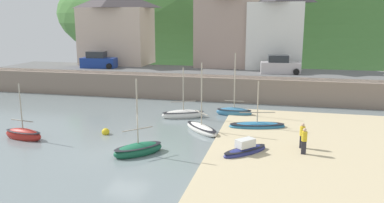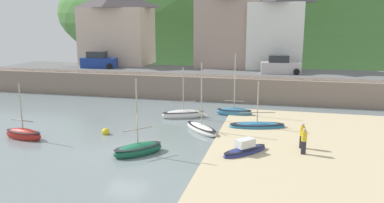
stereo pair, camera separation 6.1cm
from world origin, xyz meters
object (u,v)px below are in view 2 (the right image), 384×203
object	(u,v)px
waterfront_building_left	(117,27)
sailboat_far_left	(245,150)
dinghy_open_wooden	(23,134)
sailboat_white_hull	(183,114)
rowboat_small_beached	(257,126)
parked_car_by_wall	(280,66)
waterfront_building_centre	(230,24)
sailboat_nearest_shore	(201,128)
mooring_buoy	(106,132)
motorboat_with_cabin	(234,112)
parked_car_near_slipway	(99,61)
person_near_water	(304,140)
waterfront_building_right	(276,24)
sailboat_tall_mast	(138,149)
person_on_slipway	(302,135)

from	to	relation	value
waterfront_building_left	sailboat_far_left	bearing A→B (deg)	-51.88
dinghy_open_wooden	sailboat_white_hull	size ratio (longest dim) A/B	0.92
rowboat_small_beached	parked_car_by_wall	bearing A→B (deg)	70.16
waterfront_building_centre	sailboat_nearest_shore	xyz separation A→B (m)	(0.72, -19.86, -7.28)
mooring_buoy	waterfront_building_left	bearing A→B (deg)	111.52
waterfront_building_centre	motorboat_with_cabin	size ratio (longest dim) A/B	1.83
sailboat_white_hull	sailboat_nearest_shore	bearing A→B (deg)	-81.28
waterfront_building_centre	mooring_buoy	bearing A→B (deg)	-104.86
dinghy_open_wooden	parked_car_near_slipway	distance (m)	20.44
person_near_water	waterfront_building_right	bearing A→B (deg)	96.03
motorboat_with_cabin	person_near_water	size ratio (longest dim) A/B	3.41
waterfront_building_left	motorboat_with_cabin	distance (m)	23.22
waterfront_building_right	sailboat_nearest_shore	xyz separation A→B (m)	(-4.57, -19.86, -7.30)
parked_car_by_wall	person_near_water	world-z (taller)	parked_car_by_wall
sailboat_white_hull	dinghy_open_wooden	bearing A→B (deg)	-162.03
motorboat_with_cabin	parked_car_near_slipway	xyz separation A→B (m)	(-17.43, 9.81, 2.90)
sailboat_nearest_shore	person_near_water	size ratio (longest dim) A/B	3.23
sailboat_nearest_shore	sailboat_white_hull	size ratio (longest dim) A/B	1.19
sailboat_white_hull	parked_car_near_slipway	world-z (taller)	parked_car_near_slipway
sailboat_white_hull	person_near_water	bearing A→B (deg)	-60.91
dinghy_open_wooden	mooring_buoy	size ratio (longest dim) A/B	7.33
sailboat_white_hull	motorboat_with_cabin	bearing A→B (deg)	1.40
parked_car_by_wall	person_near_water	xyz separation A→B (m)	(1.71, -18.86, -2.22)
sailboat_far_left	sailboat_tall_mast	size ratio (longest dim) A/B	0.64
dinghy_open_wooden	sailboat_tall_mast	size ratio (longest dim) A/B	0.84
waterfront_building_left	motorboat_with_cabin	world-z (taller)	waterfront_building_left
rowboat_small_beached	mooring_buoy	world-z (taller)	rowboat_small_beached
sailboat_nearest_shore	person_on_slipway	distance (m)	7.41
sailboat_nearest_shore	motorboat_with_cabin	size ratio (longest dim) A/B	0.95
rowboat_small_beached	motorboat_with_cabin	bearing A→B (deg)	106.92
sailboat_far_left	sailboat_nearest_shore	world-z (taller)	sailboat_nearest_shore
waterfront_building_right	sailboat_tall_mast	bearing A→B (deg)	-106.14
sailboat_nearest_shore	sailboat_tall_mast	distance (m)	6.21
rowboat_small_beached	sailboat_far_left	bearing A→B (deg)	-106.91
sailboat_far_left	parked_car_by_wall	xyz separation A→B (m)	(1.74, 19.50, 2.93)
person_on_slipway	sailboat_tall_mast	bearing A→B (deg)	-162.07
sailboat_far_left	waterfront_building_centre	bearing A→B (deg)	52.19
sailboat_tall_mast	rowboat_small_beached	bearing A→B (deg)	0.47
motorboat_with_cabin	person_near_water	bearing A→B (deg)	-58.89
waterfront_building_right	dinghy_open_wooden	world-z (taller)	waterfront_building_right
rowboat_small_beached	person_near_water	world-z (taller)	rowboat_small_beached
motorboat_with_cabin	person_on_slipway	xyz separation A→B (m)	(5.27, -7.94, 0.68)
rowboat_small_beached	parked_car_near_slipway	distance (m)	24.01
waterfront_building_centre	waterfront_building_right	bearing A→B (deg)	-0.00
waterfront_building_centre	sailboat_tall_mast	xyz separation A→B (m)	(-2.06, -25.41, -7.24)
waterfront_building_right	sailboat_tall_mast	world-z (taller)	waterfront_building_right
motorboat_with_cabin	sailboat_white_hull	xyz separation A→B (m)	(-4.02, -1.85, -0.01)
waterfront_building_centre	person_near_water	xyz separation A→B (m)	(7.76, -23.36, -6.55)
waterfront_building_right	mooring_buoy	size ratio (longest dim) A/B	18.17
rowboat_small_beached	sailboat_nearest_shore	distance (m)	4.33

